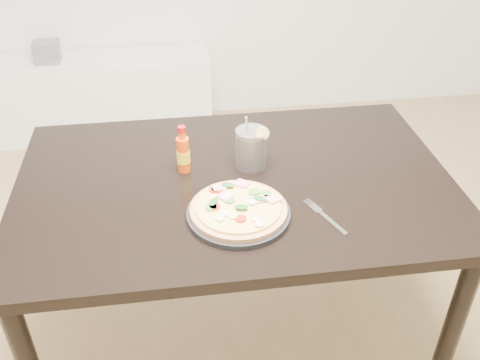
{
  "coord_description": "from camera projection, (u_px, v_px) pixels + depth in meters",
  "views": [
    {
      "loc": [
        -0.34,
        -1.09,
        1.73
      ],
      "look_at": [
        -0.16,
        0.2,
        0.83
      ],
      "focal_mm": 40.0,
      "sensor_mm": 36.0,
      "label": 1
    }
  ],
  "objects": [
    {
      "name": "cd_stack",
      "position": [
        47.0,
        52.0,
        3.14
      ],
      "size": [
        0.14,
        0.12,
        0.13
      ],
      "color": "slate",
      "rests_on": "media_console"
    },
    {
      "name": "fork",
      "position": [
        324.0,
        215.0,
        1.56
      ],
      "size": [
        0.09,
        0.18,
        0.0
      ],
      "rotation": [
        0.0,
        0.0,
        0.4
      ],
      "color": "silver",
      "rests_on": "dining_table"
    },
    {
      "name": "hot_sauce_bottle",
      "position": [
        183.0,
        154.0,
        1.73
      ],
      "size": [
        0.05,
        0.05,
        0.16
      ],
      "rotation": [
        0.0,
        0.0,
        -0.22
      ],
      "color": "#E6470D",
      "rests_on": "dining_table"
    },
    {
      "name": "dining_table",
      "position": [
        235.0,
        200.0,
        1.77
      ],
      "size": [
        1.4,
        0.9,
        0.75
      ],
      "color": "black",
      "rests_on": "ground"
    },
    {
      "name": "cola_cup",
      "position": [
        251.0,
        149.0,
        1.75
      ],
      "size": [
        0.11,
        0.1,
        0.19
      ],
      "rotation": [
        0.0,
        0.0,
        -0.18
      ],
      "color": "black",
      "rests_on": "dining_table"
    },
    {
      "name": "media_console",
      "position": [
        99.0,
        96.0,
        3.36
      ],
      "size": [
        1.4,
        0.34,
        0.5
      ],
      "primitive_type": "cube",
      "color": "white",
      "rests_on": "ground"
    },
    {
      "name": "pizza",
      "position": [
        238.0,
        208.0,
        1.55
      ],
      "size": [
        0.28,
        0.28,
        0.03
      ],
      "color": "tan",
      "rests_on": "plate"
    },
    {
      "name": "plate",
      "position": [
        238.0,
        214.0,
        1.56
      ],
      "size": [
        0.3,
        0.3,
        0.02
      ],
      "primitive_type": "cylinder",
      "color": "black",
      "rests_on": "dining_table"
    }
  ]
}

